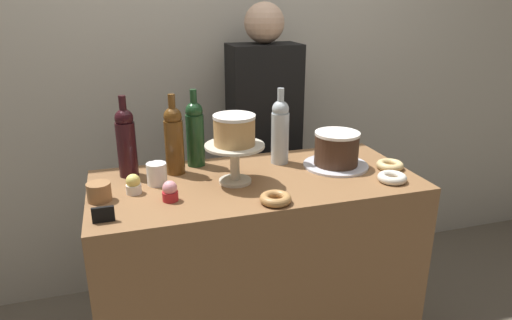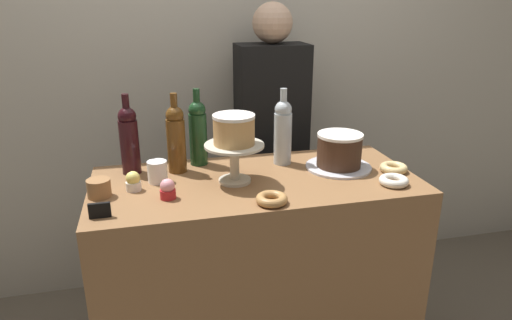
# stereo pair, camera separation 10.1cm
# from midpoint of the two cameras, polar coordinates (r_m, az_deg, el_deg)

# --- Properties ---
(back_wall) EXTENTS (6.00, 0.05, 2.60)m
(back_wall) POSITION_cam_midpoint_polar(r_m,az_deg,el_deg) (2.54, -7.08, 12.30)
(back_wall) COLOR #BCB7A8
(back_wall) RESTS_ON ground_plane
(display_counter) EXTENTS (1.27, 0.59, 0.94)m
(display_counter) POSITION_cam_midpoint_polar(r_m,az_deg,el_deg) (2.03, -1.47, -14.83)
(display_counter) COLOR brown
(display_counter) RESTS_ON ground_plane
(cake_stand_pedestal) EXTENTS (0.23, 0.23, 0.15)m
(cake_stand_pedestal) POSITION_cam_midpoint_polar(r_m,az_deg,el_deg) (1.74, -4.32, 0.39)
(cake_stand_pedestal) COLOR beige
(cake_stand_pedestal) RESTS_ON display_counter
(white_layer_cake) EXTENTS (0.16, 0.16, 0.11)m
(white_layer_cake) POSITION_cam_midpoint_polar(r_m,az_deg,el_deg) (1.71, -4.41, 3.76)
(white_layer_cake) COLOR tan
(white_layer_cake) RESTS_ON cake_stand_pedestal
(silver_serving_platter) EXTENTS (0.27, 0.27, 0.01)m
(silver_serving_platter) POSITION_cam_midpoint_polar(r_m,az_deg,el_deg) (1.96, 8.45, -0.65)
(silver_serving_platter) COLOR silver
(silver_serving_platter) RESTS_ON display_counter
(chocolate_round_cake) EXTENTS (0.19, 0.19, 0.14)m
(chocolate_round_cake) POSITION_cam_midpoint_polar(r_m,az_deg,el_deg) (1.93, 8.56, 1.44)
(chocolate_round_cake) COLOR #3D2619
(chocolate_round_cake) RESTS_ON silver_serving_platter
(wine_bottle_amber) EXTENTS (0.08, 0.08, 0.33)m
(wine_bottle_amber) POSITION_cam_midpoint_polar(r_m,az_deg,el_deg) (1.86, -11.74, 2.55)
(wine_bottle_amber) COLOR #5B3814
(wine_bottle_amber) RESTS_ON display_counter
(wine_bottle_green) EXTENTS (0.08, 0.08, 0.33)m
(wine_bottle_green) POSITION_cam_midpoint_polar(r_m,az_deg,el_deg) (1.93, -9.11, 3.40)
(wine_bottle_green) COLOR #193D1E
(wine_bottle_green) RESTS_ON display_counter
(wine_bottle_dark_red) EXTENTS (0.08, 0.08, 0.33)m
(wine_bottle_dark_red) POSITION_cam_midpoint_polar(r_m,az_deg,el_deg) (1.88, -17.38, 2.25)
(wine_bottle_dark_red) COLOR black
(wine_bottle_dark_red) RESTS_ON display_counter
(wine_bottle_clear) EXTENTS (0.08, 0.08, 0.33)m
(wine_bottle_clear) POSITION_cam_midpoint_polar(r_m,az_deg,el_deg) (1.94, 1.54, 3.68)
(wine_bottle_clear) COLOR #B2BCC1
(wine_bottle_clear) RESTS_ON display_counter
(cupcake_strawberry) EXTENTS (0.06, 0.06, 0.07)m
(cupcake_strawberry) POSITION_cam_midpoint_polar(r_m,az_deg,el_deg) (1.64, -12.42, -3.88)
(cupcake_strawberry) COLOR red
(cupcake_strawberry) RESTS_ON display_counter
(cupcake_lemon) EXTENTS (0.06, 0.06, 0.07)m
(cupcake_lemon) POSITION_cam_midpoint_polar(r_m,az_deg,el_deg) (1.73, -16.67, -2.96)
(cupcake_lemon) COLOR white
(cupcake_lemon) RESTS_ON display_counter
(donut_sugar) EXTENTS (0.11, 0.11, 0.03)m
(donut_sugar) POSITION_cam_midpoint_polar(r_m,az_deg,el_deg) (1.84, 15.12, -2.16)
(donut_sugar) COLOR silver
(donut_sugar) RESTS_ON display_counter
(donut_maple) EXTENTS (0.11, 0.11, 0.03)m
(donut_maple) POSITION_cam_midpoint_polar(r_m,az_deg,el_deg) (1.59, 0.50, -4.88)
(donut_maple) COLOR #B27F47
(donut_maple) RESTS_ON display_counter
(donut_glazed) EXTENTS (0.11, 0.11, 0.03)m
(donut_glazed) POSITION_cam_midpoint_polar(r_m,az_deg,el_deg) (1.97, 14.97, -0.64)
(donut_glazed) COLOR #E0C17F
(donut_glazed) RESTS_ON display_counter
(cookie_stack) EXTENTS (0.08, 0.08, 0.07)m
(cookie_stack) POSITION_cam_midpoint_polar(r_m,az_deg,el_deg) (1.71, -20.60, -3.77)
(cookie_stack) COLOR olive
(cookie_stack) RESTS_ON display_counter
(price_sign_chalkboard) EXTENTS (0.07, 0.01, 0.05)m
(price_sign_chalkboard) POSITION_cam_midpoint_polar(r_m,az_deg,el_deg) (1.55, -20.31, -6.42)
(price_sign_chalkboard) COLOR black
(price_sign_chalkboard) RESTS_ON display_counter
(coffee_cup_ceramic) EXTENTS (0.08, 0.08, 0.09)m
(coffee_cup_ceramic) POSITION_cam_midpoint_polar(r_m,az_deg,el_deg) (1.79, -13.85, -1.70)
(coffee_cup_ceramic) COLOR white
(coffee_cup_ceramic) RESTS_ON display_counter
(barista_figure) EXTENTS (0.36, 0.22, 1.60)m
(barista_figure) POSITION_cam_midpoint_polar(r_m,az_deg,el_deg) (2.46, -0.22, 1.19)
(barista_figure) COLOR black
(barista_figure) RESTS_ON ground_plane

